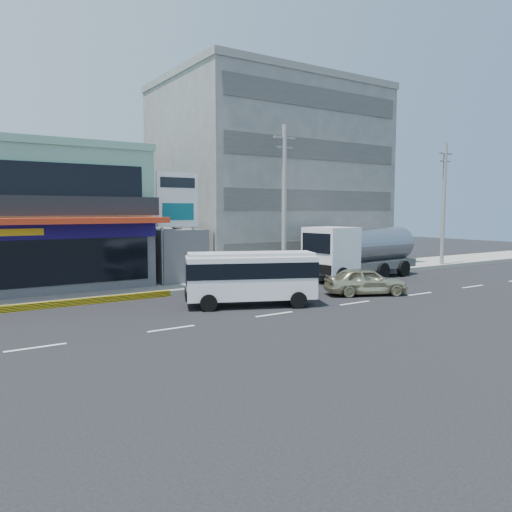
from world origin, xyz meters
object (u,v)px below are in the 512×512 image
Objects in this scene: utility_pole_far at (444,204)px; minibus at (251,274)px; sedan at (366,281)px; utility_pole_near at (284,203)px; billboard at (177,206)px; shop_building at (27,222)px; tanker_truck at (359,251)px; concrete_building at (268,181)px; satellite_dish at (173,228)px.

minibus is (-21.82, -5.15, -3.58)m from utility_pole_far.
sedan is at bearing -158.17° from utility_pole_far.
billboard is at bearing 164.52° from utility_pole_near.
shop_building is 21.14m from tanker_truck.
concrete_building is 2.32× the size of billboard.
concrete_building is 10.07m from tanker_truck.
billboard is 7.75m from minibus.
sedan is (-14.73, -5.90, -4.38)m from utility_pole_far.
concrete_building reaches higher than shop_building.
shop_building is 1.80× the size of billboard.
billboard is 0.69× the size of utility_pole_near.
utility_pole_near is 6.58m from tanker_truck.
minibus is 0.70× the size of tanker_truck.
concrete_building is at bearing 13.09° from sedan.
satellite_dish is 12.62m from tanker_truck.
utility_pole_far is 2.22× the size of sedan.
shop_building is 30.73m from utility_pole_far.
sedan is at bearing -6.01° from minibus.
minibus is (0.68, -6.95, -3.36)m from billboard.
billboard is at bearing -151.08° from concrete_building.
satellite_dish is at bearing 170.71° from utility_pole_far.
billboard is at bearing 95.59° from minibus.
satellite_dish is 7.17m from utility_pole_near.
concrete_building is at bearing 147.65° from utility_pole_far.
concrete_building is at bearing 62.24° from utility_pole_near.
utility_pole_near is at bearing 170.57° from tanker_truck.
shop_building is at bearing -176.65° from concrete_building.
utility_pole_far is at bearing -32.35° from concrete_building.
shop_building is 2.75× the size of sedan.
concrete_building is 1.60× the size of utility_pole_far.
concrete_building is 1.60× the size of utility_pole_near.
concrete_building is at bearing 52.41° from minibus.
satellite_dish is at bearing -158.20° from concrete_building.
billboard is 1.05× the size of minibus.
billboard is (-10.50, -5.80, -2.07)m from concrete_building.
concrete_building is 11.30m from satellite_dish.
shop_building is 14.48m from minibus.
minibus reaches higher than sedan.
billboard is at bearing 175.43° from utility_pole_far.
tanker_truck is at bearing -9.43° from utility_pole_near.
utility_pole_near is 1.00× the size of utility_pole_far.
tanker_truck is at bearing -174.80° from utility_pole_far.
utility_pole_far is (30.00, -6.55, 1.15)m from shop_building.
billboard is 11.70m from sedan.
shop_building is 1.89× the size of minibus.
minibus is 12.24m from tanker_truck.
sedan is at bearing -131.54° from tanker_truck.
concrete_building is 15.12m from sedan.
utility_pole_far is at bearing -4.57° from billboard.
satellite_dish is 22.35m from utility_pole_far.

